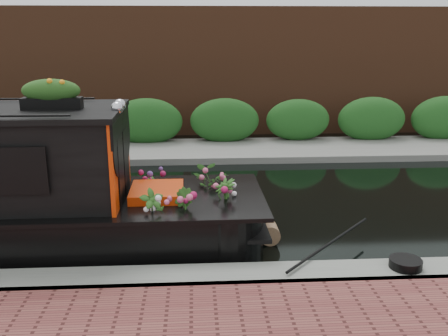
{
  "coord_description": "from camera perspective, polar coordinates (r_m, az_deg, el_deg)",
  "views": [
    {
      "loc": [
        1.18,
        -9.18,
        3.33
      ],
      "look_at": [
        1.7,
        -0.6,
        0.92
      ],
      "focal_mm": 40.0,
      "sensor_mm": 36.0,
      "label": 1
    }
  ],
  "objects": [
    {
      "name": "ground",
      "position": [
        9.84,
        -10.15,
        -4.39
      ],
      "size": [
        80.0,
        80.0,
        0.0
      ],
      "primitive_type": "plane",
      "color": "black",
      "rests_on": "ground"
    },
    {
      "name": "near_bank_coping",
      "position": [
        6.86,
        -13.29,
        -13.83
      ],
      "size": [
        40.0,
        0.6,
        0.5
      ],
      "primitive_type": "cube",
      "color": "gray",
      "rests_on": "ground"
    },
    {
      "name": "far_bank_path",
      "position": [
        13.84,
        -8.23,
        1.56
      ],
      "size": [
        40.0,
        2.4,
        0.34
      ],
      "primitive_type": "cube",
      "color": "slate",
      "rests_on": "ground"
    },
    {
      "name": "far_hedge",
      "position": [
        14.71,
        -7.95,
        2.41
      ],
      "size": [
        40.0,
        1.1,
        2.8
      ],
      "primitive_type": "cube",
      "color": "#1D501B",
      "rests_on": "ground"
    },
    {
      "name": "far_brick_wall",
      "position": [
        16.76,
        -7.42,
        4.05
      ],
      "size": [
        40.0,
        1.0,
        8.0
      ],
      "primitive_type": "cube",
      "color": "brown",
      "rests_on": "ground"
    },
    {
      "name": "rope_fender",
      "position": [
        8.13,
        5.14,
        -7.35
      ],
      "size": [
        0.33,
        0.36,
        0.33
      ],
      "primitive_type": "cylinder",
      "rotation": [
        1.57,
        0.0,
        0.0
      ],
      "color": "#816044",
      "rests_on": "ground"
    },
    {
      "name": "coiled_mooring_rope",
      "position": [
        7.19,
        20.04,
        -10.2
      ],
      "size": [
        0.43,
        0.43,
        0.12
      ],
      "primitive_type": "cylinder",
      "color": "black",
      "rests_on": "near_bank_coping"
    }
  ]
}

